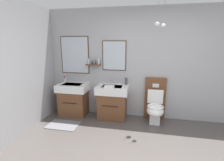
% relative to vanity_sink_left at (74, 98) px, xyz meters
% --- Properties ---
extents(wall_back, '(5.18, 0.65, 2.57)m').
position_rel_vanity_sink_left_xyz_m(wall_back, '(1.85, 0.28, 0.87)').
color(wall_back, '#A8A8AA').
rests_on(wall_back, ground).
extents(bath_mat, '(0.68, 0.44, 0.01)m').
position_rel_vanity_sink_left_xyz_m(bath_mat, '(0.00, -0.61, -0.41)').
color(bath_mat, slate).
rests_on(bath_mat, ground).
extents(vanity_sink_left, '(0.75, 0.51, 0.80)m').
position_rel_vanity_sink_left_xyz_m(vanity_sink_left, '(0.00, 0.00, 0.00)').
color(vanity_sink_left, brown).
rests_on(vanity_sink_left, ground).
extents(tap_on_left_sink, '(0.03, 0.13, 0.11)m').
position_rel_vanity_sink_left_xyz_m(tap_on_left_sink, '(0.00, 0.19, 0.45)').
color(tap_on_left_sink, silver).
rests_on(tap_on_left_sink, vanity_sink_left).
extents(vanity_sink_right, '(0.75, 0.51, 0.80)m').
position_rel_vanity_sink_left_xyz_m(vanity_sink_right, '(1.00, 0.00, 0.00)').
color(vanity_sink_right, brown).
rests_on(vanity_sink_right, ground).
extents(tap_on_right_sink, '(0.03, 0.13, 0.11)m').
position_rel_vanity_sink_left_xyz_m(tap_on_right_sink, '(1.00, 0.19, 0.45)').
color(tap_on_right_sink, silver).
rests_on(tap_on_right_sink, vanity_sink_right).
extents(toilet, '(0.48, 0.62, 1.00)m').
position_rel_vanity_sink_left_xyz_m(toilet, '(1.99, 0.02, -0.04)').
color(toilet, brown).
rests_on(toilet, ground).
extents(toothbrush_cup, '(0.07, 0.07, 0.21)m').
position_rel_vanity_sink_left_xyz_m(toothbrush_cup, '(-0.29, 0.18, 0.44)').
color(toothbrush_cup, silver).
rests_on(toothbrush_cup, vanity_sink_left).
extents(soap_dispenser, '(0.06, 0.06, 0.21)m').
position_rel_vanity_sink_left_xyz_m(soap_dispenser, '(1.30, 0.19, 0.47)').
color(soap_dispenser, '#4C4C51').
rests_on(soap_dispenser, vanity_sink_right).
extents(folded_hand_towel, '(0.22, 0.16, 0.04)m').
position_rel_vanity_sink_left_xyz_m(folded_hand_towel, '(0.96, -0.16, 0.40)').
color(folded_hand_towel, white).
rests_on(folded_hand_towel, vanity_sink_right).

